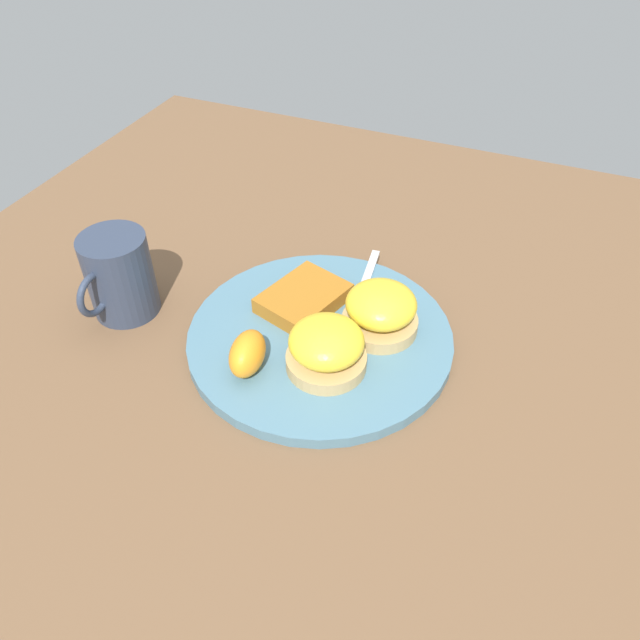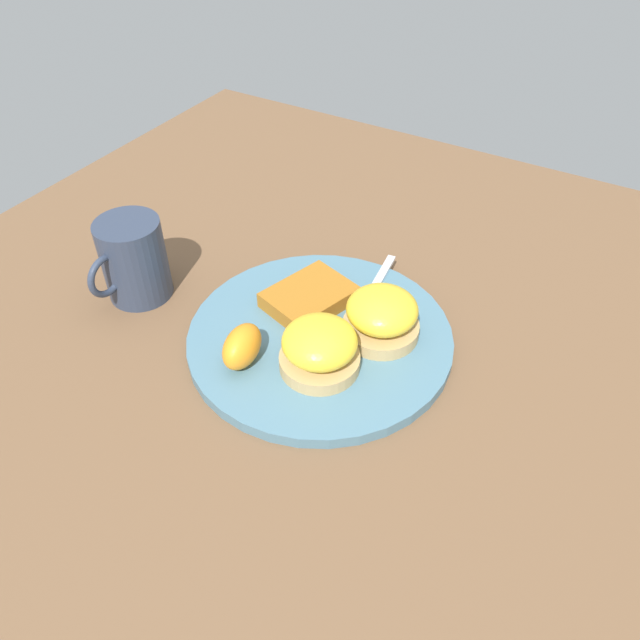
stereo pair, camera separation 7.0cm
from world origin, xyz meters
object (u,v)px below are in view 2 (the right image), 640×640
(orange_wedge, at_px, (242,346))
(sandwich_benedict_right, at_px, (382,316))
(sandwich_benedict_left, at_px, (320,348))
(hashbrown_patty, at_px, (309,297))
(cup, at_px, (133,260))
(fork, at_px, (355,322))

(orange_wedge, bearing_deg, sandwich_benedict_right, 136.07)
(sandwich_benedict_left, xyz_separation_m, sandwich_benedict_right, (-0.08, 0.03, 0.00))
(sandwich_benedict_left, relative_size, sandwich_benedict_right, 1.00)
(hashbrown_patty, bearing_deg, cup, -69.29)
(orange_wedge, distance_m, cup, 0.20)
(sandwich_benedict_right, distance_m, cup, 0.31)
(hashbrown_patty, xyz_separation_m, orange_wedge, (0.12, -0.01, 0.01))
(hashbrown_patty, bearing_deg, sandwich_benedict_left, 37.07)
(sandwich_benedict_left, distance_m, orange_wedge, 0.08)
(sandwich_benedict_right, distance_m, fork, 0.04)
(sandwich_benedict_left, height_order, sandwich_benedict_right, same)
(orange_wedge, bearing_deg, cup, -102.61)
(orange_wedge, xyz_separation_m, fork, (-0.12, 0.08, -0.02))
(hashbrown_patty, bearing_deg, sandwich_benedict_right, 86.71)
(orange_wedge, bearing_deg, fork, 146.56)
(hashbrown_patty, distance_m, fork, 0.06)
(cup, bearing_deg, orange_wedge, 77.39)
(sandwich_benedict_left, xyz_separation_m, hashbrown_patty, (-0.08, -0.06, -0.02))
(sandwich_benedict_right, bearing_deg, orange_wedge, -43.93)
(hashbrown_patty, relative_size, cup, 0.90)
(orange_wedge, height_order, fork, orange_wedge)
(sandwich_benedict_left, height_order, fork, sandwich_benedict_left)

